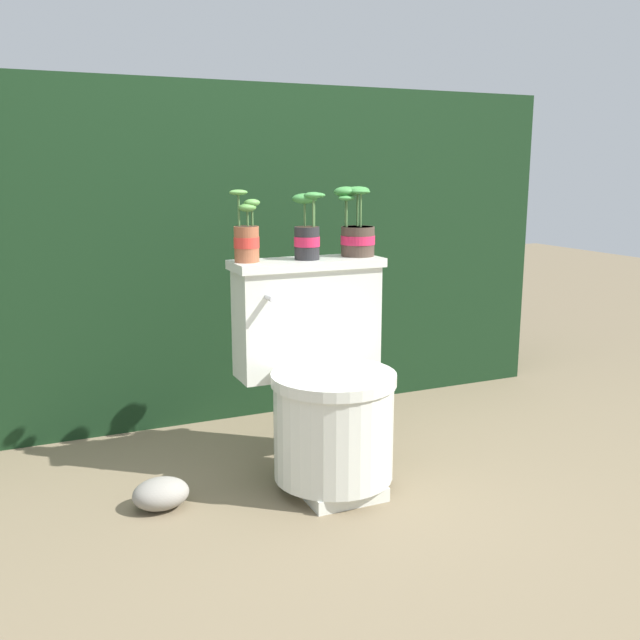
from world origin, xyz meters
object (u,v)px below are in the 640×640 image
Objects in this scene: potted_plant_midleft at (307,231)px; potted_plant_middle at (357,231)px; potted_plant_left at (247,237)px; garden_stone at (161,494)px; toilet at (324,387)px.

potted_plant_midleft is 0.94× the size of potted_plant_middle.
potted_plant_left reaches higher than potted_plant_midleft.
potted_plant_left reaches higher than garden_stone.
potted_plant_middle is at bearing 5.44° from potted_plant_midleft.
potted_plant_middle reaches higher than garden_stone.
potted_plant_midleft is at bearing 90.59° from toilet.
toilet is at bearing -35.78° from potted_plant_left.
potted_plant_middle reaches higher than toilet.
potted_plant_middle is at bearing 10.54° from garden_stone.
garden_stone is (-0.74, -0.14, -0.77)m from potted_plant_middle.
garden_stone is at bearing -169.46° from potted_plant_middle.
potted_plant_midleft reaches higher than toilet.
potted_plant_middle is at bearing 38.09° from toilet.
potted_plant_left is at bearing 175.00° from potted_plant_midleft.
garden_stone is (-0.55, 0.01, -0.28)m from toilet.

